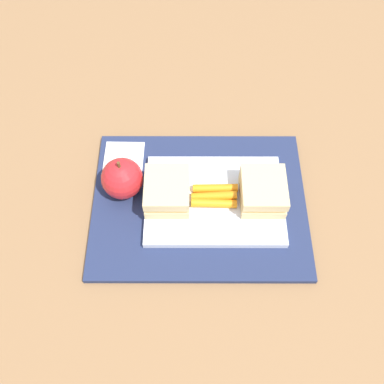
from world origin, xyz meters
TOP-DOWN VIEW (x-y plane):
  - ground_plane at (0.00, 0.00)m, footprint 2.40×2.40m
  - lunchbag_mat at (0.00, 0.00)m, footprint 0.36×0.28m
  - food_tray at (-0.03, 0.00)m, footprint 0.23×0.17m
  - sandwich_half_left at (-0.10, 0.00)m, footprint 0.07×0.08m
  - sandwich_half_right at (0.05, 0.00)m, footprint 0.07×0.08m
  - carrot_sticks_bundle at (-0.02, -0.00)m, footprint 0.08×0.04m
  - apple at (0.13, -0.02)m, footprint 0.07×0.07m
  - paper_napkin at (0.14, -0.09)m, footprint 0.07×0.07m

SIDE VIEW (x-z plane):
  - ground_plane at x=0.00m, z-range 0.00..0.00m
  - lunchbag_mat at x=0.00m, z-range 0.00..0.01m
  - paper_napkin at x=0.14m, z-range 0.01..0.01m
  - food_tray at x=-0.03m, z-range 0.01..0.02m
  - carrot_sticks_bundle at x=-0.02m, z-range 0.02..0.04m
  - sandwich_half_left at x=-0.10m, z-range 0.02..0.07m
  - sandwich_half_right at x=0.05m, z-range 0.02..0.07m
  - apple at x=0.13m, z-range 0.00..0.09m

